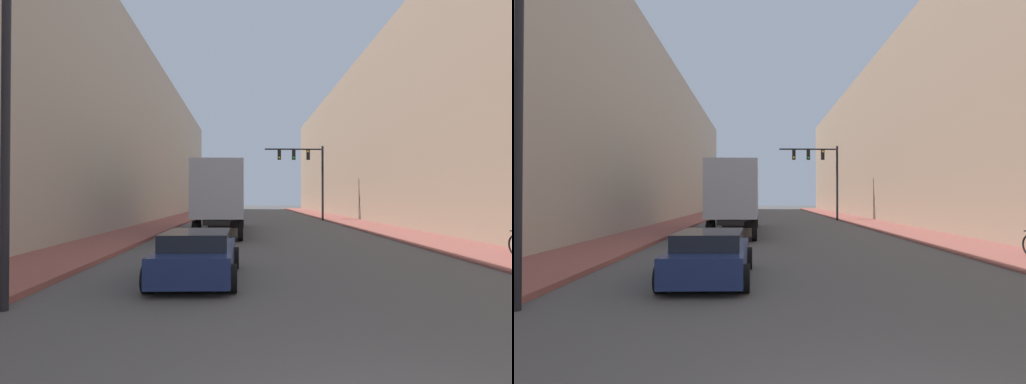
% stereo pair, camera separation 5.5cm
% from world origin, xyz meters
% --- Properties ---
extents(sidewalk_right, '(3.08, 80.00, 0.15)m').
position_xyz_m(sidewalk_right, '(7.51, 30.00, 0.07)').
color(sidewalk_right, '#9E564C').
rests_on(sidewalk_right, ground).
extents(sidewalk_left, '(3.08, 80.00, 0.15)m').
position_xyz_m(sidewalk_left, '(-7.51, 30.00, 0.07)').
color(sidewalk_left, '#9E564C').
rests_on(sidewalk_left, ground).
extents(building_right, '(6.00, 80.00, 14.84)m').
position_xyz_m(building_right, '(12.05, 30.00, 7.42)').
color(building_right, '#846B56').
rests_on(building_right, ground).
extents(building_left, '(6.00, 80.00, 14.34)m').
position_xyz_m(building_left, '(-12.05, 30.00, 7.17)').
color(building_left, '#BCB29E').
rests_on(building_left, ground).
extents(semi_truck, '(2.48, 12.10, 3.91)m').
position_xyz_m(semi_truck, '(-2.62, 21.50, 2.19)').
color(semi_truck, '#B2B7C1').
rests_on(semi_truck, ground).
extents(sedan_car, '(2.07, 4.26, 1.25)m').
position_xyz_m(sedan_car, '(-2.54, 7.83, 0.61)').
color(sedan_car, navy).
rests_on(sedan_car, ground).
extents(traffic_signal_gantry, '(5.39, 0.35, 6.80)m').
position_xyz_m(traffic_signal_gantry, '(4.46, 33.67, 4.80)').
color(traffic_signal_gantry, black).
rests_on(traffic_signal_gantry, ground).
extents(street_lamp, '(0.44, 0.44, 6.41)m').
position_xyz_m(street_lamp, '(-5.82, 5.08, 4.15)').
color(street_lamp, black).
rests_on(street_lamp, ground).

